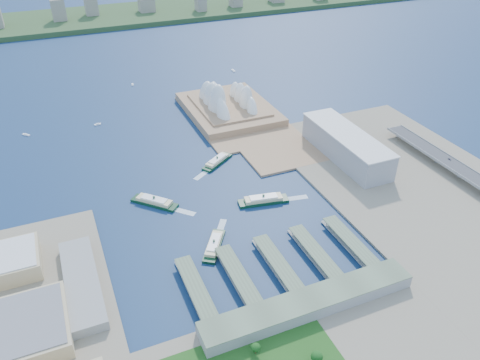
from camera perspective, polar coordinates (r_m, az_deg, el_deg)
name	(u,v)px	position (r m, az deg, el deg)	size (l,w,h in m)	color
ground	(235,227)	(515.74, -0.65, -5.77)	(3000.00, 3000.00, 0.00)	#0E2342
east_land	(438,201)	(600.51, 23.02, -2.37)	(240.00, 500.00, 3.00)	gray
peninsula	(235,117)	(755.82, -0.62, 7.73)	(135.00, 220.00, 3.00)	#9A7654
far_shore	(97,18)	(1398.38, -16.99, 18.40)	(2200.00, 260.00, 12.00)	#2D4926
opera_house	(229,95)	(759.71, -1.40, 10.37)	(134.00, 180.00, 58.00)	white
toaster_building	(346,146)	(645.53, 12.79, 4.12)	(45.00, 155.00, 35.00)	gray
ferry_wharves	(277,264)	(465.84, 4.54, -10.18)	(184.00, 90.00, 9.30)	#56684E
terminal_building	(309,304)	(427.01, 8.43, -14.70)	(200.00, 28.00, 12.00)	gray
far_skyline	(97,6)	(1371.75, -17.09, 19.58)	(1900.00, 140.00, 55.00)	gray
ferry_a	(154,200)	(556.45, -10.42, -2.44)	(14.59, 57.32, 10.84)	#0C321C
ferry_b	(217,160)	(627.77, -2.79, 2.47)	(13.53, 53.17, 10.05)	#0C321C
ferry_c	(214,244)	(487.59, -3.18, -7.74)	(13.26, 52.09, 9.85)	#0C321C
ferry_d	(263,198)	(550.62, 2.87, -2.26)	(15.12, 59.38, 11.23)	#0C321C
boat_a	(26,135)	(769.59, -24.63, 5.06)	(3.22, 12.89, 2.49)	white
boat_b	(98,124)	(764.24, -16.96, 6.53)	(3.56, 10.17, 2.75)	white
boat_c	(233,70)	(955.76, -0.83, 13.21)	(4.02, 13.79, 3.10)	white
boat_e	(132,84)	(907.97, -12.97, 11.29)	(3.44, 10.82, 2.66)	white
car_c	(450,159)	(666.05, 24.20, 2.33)	(1.89, 4.65, 1.35)	slate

